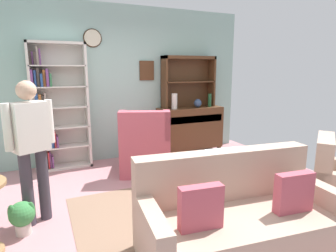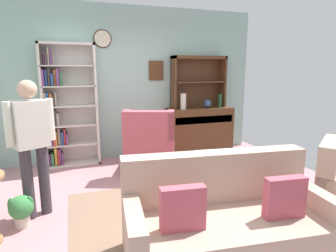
{
  "view_description": "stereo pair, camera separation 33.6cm",
  "coord_description": "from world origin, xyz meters",
  "px_view_note": "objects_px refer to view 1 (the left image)",
  "views": [
    {
      "loc": [
        -1.38,
        -3.07,
        1.68
      ],
      "look_at": [
        0.1,
        0.2,
        0.95
      ],
      "focal_mm": 30.35,
      "sensor_mm": 36.0,
      "label": 1
    },
    {
      "loc": [
        -1.06,
        -3.19,
        1.68
      ],
      "look_at": [
        0.1,
        0.2,
        0.95
      ],
      "focal_mm": 30.35,
      "sensor_mm": 36.0,
      "label": 2
    }
  ],
  "objects_px": {
    "vase_round": "(198,103)",
    "coffee_table": "(206,176)",
    "sideboard_hutch": "(188,75)",
    "vase_tall": "(174,101)",
    "person_reading": "(31,143)",
    "sideboard": "(190,128)",
    "couch_floral": "(237,221)",
    "bookshelf": "(55,109)",
    "potted_plant_small": "(22,216)",
    "book_stack": "(215,169)",
    "wingback_chair": "(145,150)",
    "bottle_wine": "(210,100)"
  },
  "relations": [
    {
      "from": "sideboard",
      "to": "person_reading",
      "type": "height_order",
      "value": "person_reading"
    },
    {
      "from": "sideboard_hutch",
      "to": "person_reading",
      "type": "relative_size",
      "value": 0.71
    },
    {
      "from": "bottle_wine",
      "to": "coffee_table",
      "type": "distance_m",
      "value": 2.44
    },
    {
      "from": "sideboard",
      "to": "wingback_chair",
      "type": "height_order",
      "value": "wingback_chair"
    },
    {
      "from": "couch_floral",
      "to": "wingback_chair",
      "type": "bearing_deg",
      "value": 91.92
    },
    {
      "from": "bookshelf",
      "to": "vase_round",
      "type": "height_order",
      "value": "bookshelf"
    },
    {
      "from": "potted_plant_small",
      "to": "book_stack",
      "type": "bearing_deg",
      "value": -4.92
    },
    {
      "from": "vase_tall",
      "to": "person_reading",
      "type": "height_order",
      "value": "person_reading"
    },
    {
      "from": "bottle_wine",
      "to": "vase_tall",
      "type": "bearing_deg",
      "value": 179.34
    },
    {
      "from": "vase_round",
      "to": "book_stack",
      "type": "height_order",
      "value": "vase_round"
    },
    {
      "from": "vase_round",
      "to": "book_stack",
      "type": "relative_size",
      "value": 0.82
    },
    {
      "from": "vase_tall",
      "to": "person_reading",
      "type": "bearing_deg",
      "value": -146.76
    },
    {
      "from": "couch_floral",
      "to": "potted_plant_small",
      "type": "bearing_deg",
      "value": 148.21
    },
    {
      "from": "bottle_wine",
      "to": "bookshelf",
      "type": "bearing_deg",
      "value": 176.58
    },
    {
      "from": "wingback_chair",
      "to": "coffee_table",
      "type": "bearing_deg",
      "value": -75.08
    },
    {
      "from": "bookshelf",
      "to": "sideboard_hutch",
      "type": "xyz_separation_m",
      "value": [
        2.5,
        0.03,
        0.54
      ]
    },
    {
      "from": "wingback_chair",
      "to": "couch_floral",
      "type": "bearing_deg",
      "value": -88.08
    },
    {
      "from": "sideboard",
      "to": "bookshelf",
      "type": "bearing_deg",
      "value": 178.08
    },
    {
      "from": "sideboard",
      "to": "coffee_table",
      "type": "bearing_deg",
      "value": -113.55
    },
    {
      "from": "vase_round",
      "to": "potted_plant_small",
      "type": "relative_size",
      "value": 0.48
    },
    {
      "from": "vase_tall",
      "to": "bookshelf",
      "type": "bearing_deg",
      "value": 175.56
    },
    {
      "from": "bookshelf",
      "to": "bottle_wine",
      "type": "distance_m",
      "value": 2.9
    },
    {
      "from": "bottle_wine",
      "to": "coffee_table",
      "type": "bearing_deg",
      "value": -123.22
    },
    {
      "from": "sideboard_hutch",
      "to": "potted_plant_small",
      "type": "relative_size",
      "value": 3.13
    },
    {
      "from": "potted_plant_small",
      "to": "vase_round",
      "type": "bearing_deg",
      "value": 30.5
    },
    {
      "from": "sideboard_hutch",
      "to": "vase_round",
      "type": "height_order",
      "value": "sideboard_hutch"
    },
    {
      "from": "vase_round",
      "to": "bottle_wine",
      "type": "relative_size",
      "value": 0.64
    },
    {
      "from": "person_reading",
      "to": "coffee_table",
      "type": "xyz_separation_m",
      "value": [
        1.94,
        -0.36,
        -0.55
      ]
    },
    {
      "from": "sideboard",
      "to": "potted_plant_small",
      "type": "bearing_deg",
      "value": -147.5
    },
    {
      "from": "vase_round",
      "to": "coffee_table",
      "type": "bearing_deg",
      "value": -117.3
    },
    {
      "from": "sideboard_hutch",
      "to": "couch_floral",
      "type": "bearing_deg",
      "value": -110.28
    },
    {
      "from": "sideboard_hutch",
      "to": "bottle_wine",
      "type": "bearing_deg",
      "value": -26.96
    },
    {
      "from": "couch_floral",
      "to": "coffee_table",
      "type": "bearing_deg",
      "value": 74.75
    },
    {
      "from": "couch_floral",
      "to": "vase_round",
      "type": "bearing_deg",
      "value": 66.47
    },
    {
      "from": "bookshelf",
      "to": "bottle_wine",
      "type": "relative_size",
      "value": 7.89
    },
    {
      "from": "vase_round",
      "to": "bottle_wine",
      "type": "bearing_deg",
      "value": -4.95
    },
    {
      "from": "coffee_table",
      "to": "bottle_wine",
      "type": "bearing_deg",
      "value": 56.78
    },
    {
      "from": "bookshelf",
      "to": "book_stack",
      "type": "relative_size",
      "value": 10.14
    },
    {
      "from": "vase_round",
      "to": "couch_floral",
      "type": "bearing_deg",
      "value": -113.53
    },
    {
      "from": "vase_round",
      "to": "bookshelf",
      "type": "bearing_deg",
      "value": 176.73
    },
    {
      "from": "sideboard",
      "to": "couch_floral",
      "type": "relative_size",
      "value": 0.69
    },
    {
      "from": "bookshelf",
      "to": "vase_round",
      "type": "distance_m",
      "value": 2.63
    },
    {
      "from": "bookshelf",
      "to": "wingback_chair",
      "type": "bearing_deg",
      "value": -33.62
    },
    {
      "from": "sideboard",
      "to": "person_reading",
      "type": "bearing_deg",
      "value": -149.31
    },
    {
      "from": "vase_tall",
      "to": "wingback_chair",
      "type": "bearing_deg",
      "value": -141.31
    },
    {
      "from": "sideboard_hutch",
      "to": "wingback_chair",
      "type": "height_order",
      "value": "sideboard_hutch"
    },
    {
      "from": "person_reading",
      "to": "sideboard_hutch",
      "type": "bearing_deg",
      "value": 32.3
    },
    {
      "from": "bookshelf",
      "to": "sideboard",
      "type": "relative_size",
      "value": 1.62
    },
    {
      "from": "sideboard_hutch",
      "to": "vase_tall",
      "type": "distance_m",
      "value": 0.66
    },
    {
      "from": "person_reading",
      "to": "book_stack",
      "type": "xyz_separation_m",
      "value": [
        2.05,
        -0.4,
        -0.46
      ]
    }
  ]
}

